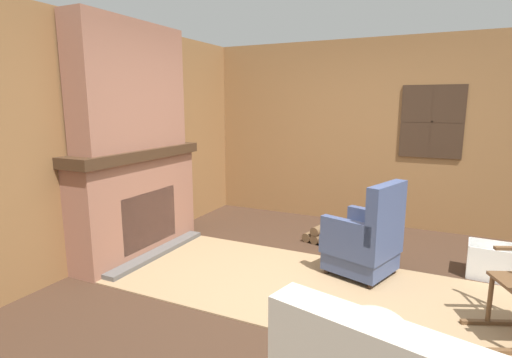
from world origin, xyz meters
TOP-DOWN VIEW (x-y plane):
  - ground_plane at (0.00, 0.00)m, footprint 14.00×14.00m
  - wood_panel_wall_left at (-2.36, 0.00)m, footprint 0.06×5.27m
  - wood_panel_wall_back at (0.02, 2.36)m, footprint 5.27×0.09m
  - fireplace_hearth at (-2.14, 0.00)m, footprint 0.58×1.78m
  - chimney_breast at (-2.15, 0.00)m, footprint 0.32×1.48m
  - area_rug at (-0.08, -0.03)m, footprint 3.95×1.61m
  - armchair at (0.34, 0.47)m, footprint 0.77×0.76m
  - firewood_stack at (-0.35, 1.28)m, footprint 0.43×0.44m
  - laundry_basket at (1.50, 0.99)m, footprint 0.47×0.36m
  - oil_lamp_vase at (-2.19, -0.54)m, footprint 0.10×0.10m
  - storage_case at (-2.19, 0.11)m, footprint 0.16×0.24m

SIDE VIEW (x-z plane):
  - ground_plane at x=0.00m, z-range 0.00..0.00m
  - area_rug at x=-0.08m, z-range 0.00..0.01m
  - firewood_stack at x=-0.35m, z-range -0.03..0.19m
  - laundry_basket at x=1.50m, z-range 0.00..0.34m
  - armchair at x=0.34m, z-range -0.13..0.85m
  - fireplace_hearth at x=-2.14m, z-range 0.00..1.21m
  - storage_case at x=-2.19m, z-range 1.21..1.37m
  - wood_panel_wall_left at x=-2.36m, z-range 0.00..2.59m
  - oil_lamp_vase at x=-2.19m, z-range 1.18..1.41m
  - wood_panel_wall_back at x=0.02m, z-range 0.01..2.59m
  - chimney_breast at x=-2.15m, z-range 1.21..2.57m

